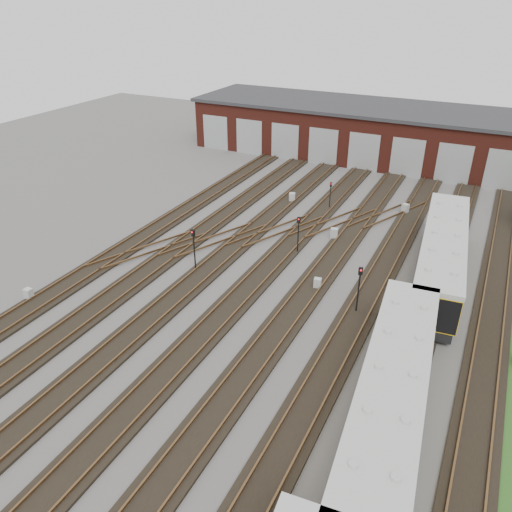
% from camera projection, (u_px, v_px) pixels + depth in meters
% --- Properties ---
extents(ground, '(120.00, 120.00, 0.00)m').
position_uv_depth(ground, '(244.00, 331.00, 31.65)').
color(ground, '#4C4A47').
rests_on(ground, ground).
extents(track_network, '(30.40, 70.00, 0.33)m').
position_uv_depth(track_network, '(246.00, 324.00, 32.13)').
color(track_network, black).
rests_on(track_network, ground).
extents(maintenance_shed, '(51.00, 12.50, 6.35)m').
position_uv_depth(maintenance_shed, '(393.00, 134.00, 61.60)').
color(maintenance_shed, '#551D15').
rests_on(maintenance_shed, ground).
extents(metro_train, '(4.39, 48.64, 3.40)m').
position_uv_depth(metro_train, '(391.00, 399.00, 23.59)').
color(metro_train, black).
rests_on(metro_train, ground).
extents(signal_mast_0, '(0.31, 0.30, 3.40)m').
position_uv_depth(signal_mast_0, '(194.00, 245.00, 37.43)').
color(signal_mast_0, black).
rests_on(signal_mast_0, ground).
extents(signal_mast_1, '(0.25, 0.24, 2.73)m').
position_uv_depth(signal_mast_1, '(330.00, 192.00, 48.15)').
color(signal_mast_1, black).
rests_on(signal_mast_1, ground).
extents(signal_mast_2, '(0.27, 0.26, 3.23)m').
position_uv_depth(signal_mast_2, '(298.00, 230.00, 39.85)').
color(signal_mast_2, black).
rests_on(signal_mast_2, ground).
extents(signal_mast_3, '(0.31, 0.29, 3.49)m').
position_uv_depth(signal_mast_3, '(359.00, 284.00, 32.34)').
color(signal_mast_3, black).
rests_on(signal_mast_3, ground).
extents(relay_cabinet_0, '(0.54, 0.45, 0.90)m').
position_uv_depth(relay_cabinet_0, '(29.00, 294.00, 34.55)').
color(relay_cabinet_0, '#ACAFB1').
rests_on(relay_cabinet_0, ground).
extents(relay_cabinet_1, '(0.70, 0.64, 0.97)m').
position_uv_depth(relay_cabinet_1, '(292.00, 198.00, 50.28)').
color(relay_cabinet_1, '#ACAFB1').
rests_on(relay_cabinet_1, ground).
extents(relay_cabinet_2, '(0.58, 0.51, 0.86)m').
position_uv_depth(relay_cabinet_2, '(317.00, 284.00, 35.82)').
color(relay_cabinet_2, '#ACAFB1').
rests_on(relay_cabinet_2, ground).
extents(relay_cabinet_3, '(0.70, 0.62, 1.00)m').
position_uv_depth(relay_cabinet_3, '(334.00, 234.00, 42.89)').
color(relay_cabinet_3, '#ACAFB1').
rests_on(relay_cabinet_3, ground).
extents(relay_cabinet_4, '(0.74, 0.69, 0.98)m').
position_uv_depth(relay_cabinet_4, '(405.00, 209.00, 47.73)').
color(relay_cabinet_4, '#ACAFB1').
rests_on(relay_cabinet_4, ground).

